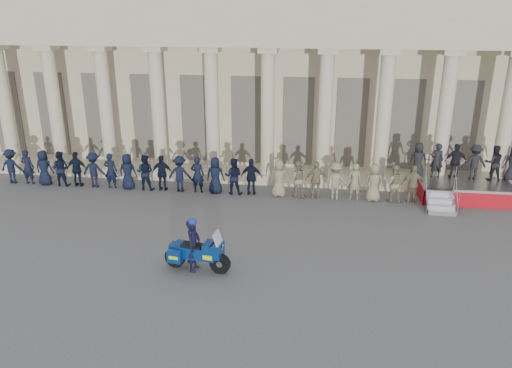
# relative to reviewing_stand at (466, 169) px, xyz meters

# --- Properties ---
(ground) EXTENTS (90.00, 90.00, 0.00)m
(ground) POSITION_rel_reviewing_stand_xyz_m (-10.15, -7.34, -1.28)
(ground) COLOR #4C4C4F
(ground) RESTS_ON ground
(building) EXTENTS (40.00, 12.50, 9.00)m
(building) POSITION_rel_reviewing_stand_xyz_m (-10.15, 7.40, 3.24)
(building) COLOR #B7AA89
(building) RESTS_ON ground
(officer_rank) EXTENTS (19.50, 0.63, 1.67)m
(officer_rank) POSITION_rel_reviewing_stand_xyz_m (-11.77, -1.08, -0.45)
(officer_rank) COLOR black
(officer_rank) RESTS_ON ground
(reviewing_stand) EXTENTS (4.77, 3.77, 2.34)m
(reviewing_stand) POSITION_rel_reviewing_stand_xyz_m (0.00, 0.00, 0.00)
(reviewing_stand) COLOR gray
(reviewing_stand) RESTS_ON ground
(motorcycle) EXTENTS (2.22, 0.99, 1.43)m
(motorcycle) POSITION_rel_reviewing_stand_xyz_m (-10.10, -7.99, -0.66)
(motorcycle) COLOR black
(motorcycle) RESTS_ON ground
(rider) EXTENTS (0.50, 0.68, 1.83)m
(rider) POSITION_rel_reviewing_stand_xyz_m (-10.22, -7.98, -0.37)
(rider) COLOR black
(rider) RESTS_ON ground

